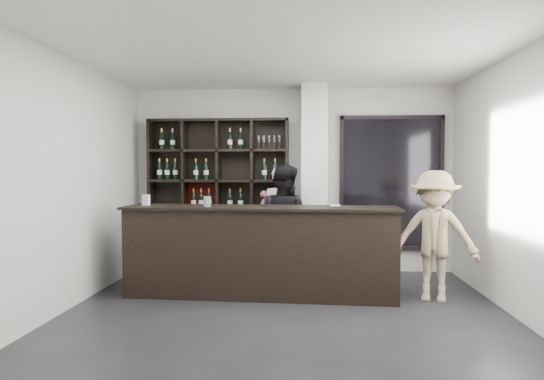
# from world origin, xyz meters

# --- Properties ---
(floor) EXTENTS (5.00, 5.50, 0.01)m
(floor) POSITION_xyz_m (0.00, 0.00, -0.01)
(floor) COLOR black
(floor) RESTS_ON ground
(wine_shelf) EXTENTS (2.20, 0.35, 2.40)m
(wine_shelf) POSITION_xyz_m (-1.15, 2.57, 1.20)
(wine_shelf) COLOR black
(wine_shelf) RESTS_ON floor
(structural_column) EXTENTS (0.40, 0.40, 2.90)m
(structural_column) POSITION_xyz_m (0.35, 2.47, 1.45)
(structural_column) COLOR silver
(structural_column) RESTS_ON floor
(glass_panel) EXTENTS (1.60, 0.08, 2.10)m
(glass_panel) POSITION_xyz_m (1.55, 2.69, 1.40)
(glass_panel) COLOR black
(glass_panel) RESTS_ON floor
(tasting_counter) EXTENTS (3.47, 0.72, 1.14)m
(tasting_counter) POSITION_xyz_m (-0.35, 1.10, 0.57)
(tasting_counter) COLOR black
(tasting_counter) RESTS_ON floor
(taster_pink) EXTENTS (0.67, 0.49, 1.67)m
(taster_pink) POSITION_xyz_m (-0.15, 2.14, 0.84)
(taster_pink) COLOR beige
(taster_pink) RESTS_ON floor
(taster_black) EXTENTS (1.01, 0.91, 1.68)m
(taster_black) POSITION_xyz_m (-0.10, 1.85, 0.84)
(taster_black) COLOR black
(taster_black) RESTS_ON floor
(customer) EXTENTS (1.16, 0.86, 1.60)m
(customer) POSITION_xyz_m (1.80, 1.05, 0.80)
(customer) COLOR #97805E
(customer) RESTS_ON floor
(wine_glass) EXTENTS (0.10, 0.10, 0.23)m
(wine_glass) POSITION_xyz_m (-0.31, 1.12, 1.26)
(wine_glass) COLOR white
(wine_glass) RESTS_ON tasting_counter
(spit_cup) EXTENTS (0.11, 0.11, 0.13)m
(spit_cup) POSITION_xyz_m (-1.02, 1.06, 1.21)
(spit_cup) COLOR silver
(spit_cup) RESTS_ON tasting_counter
(napkin_stack) EXTENTS (0.13, 0.13, 0.02)m
(napkin_stack) POSITION_xyz_m (0.59, 1.23, 1.15)
(napkin_stack) COLOR white
(napkin_stack) RESTS_ON tasting_counter
(card_stand) EXTENTS (0.10, 0.07, 0.14)m
(card_stand) POSITION_xyz_m (-1.85, 1.16, 1.21)
(card_stand) COLOR white
(card_stand) RESTS_ON tasting_counter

